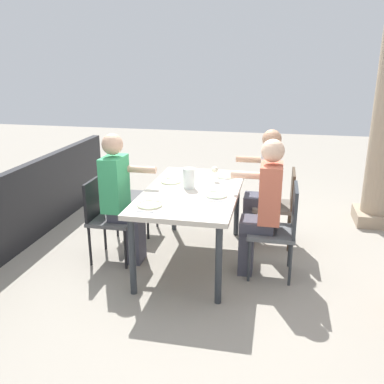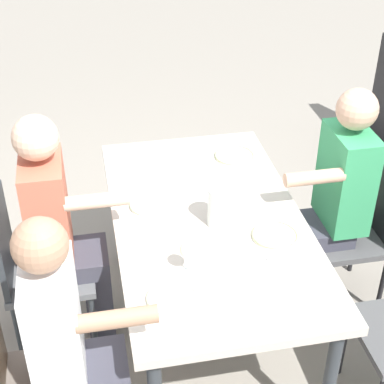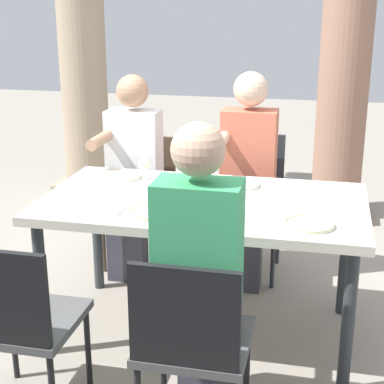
# 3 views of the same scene
# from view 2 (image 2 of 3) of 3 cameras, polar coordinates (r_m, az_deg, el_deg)

# --- Properties ---
(ground_plane) EXTENTS (16.00, 16.00, 0.00)m
(ground_plane) POSITION_cam_2_polar(r_m,az_deg,el_deg) (3.51, 1.36, -12.75)
(ground_plane) COLOR gray
(dining_table) EXTENTS (1.66, 0.93, 0.78)m
(dining_table) POSITION_cam_2_polar(r_m,az_deg,el_deg) (3.04, 1.54, -3.59)
(dining_table) COLOR beige
(dining_table) RESTS_ON ground
(chair_west_north) EXTENTS (0.44, 0.44, 0.86)m
(chair_west_north) POSITION_cam_2_polar(r_m,az_deg,el_deg) (2.71, -14.85, -16.82)
(chair_west_north) COLOR #6A6158
(chair_west_north) RESTS_ON ground
(chair_mid_north) EXTENTS (0.44, 0.44, 0.91)m
(chair_mid_north) POSITION_cam_2_polar(r_m,az_deg,el_deg) (3.23, -14.69, -6.51)
(chair_mid_north) COLOR #5B5E61
(chair_mid_north) RESTS_ON ground
(chair_mid_south) EXTENTS (0.44, 0.44, 0.86)m
(chair_mid_south) POSITION_cam_2_polar(r_m,az_deg,el_deg) (3.53, 15.15, -3.13)
(chair_mid_south) COLOR #4F4F50
(chair_mid_south) RESTS_ON ground
(diner_woman_green) EXTENTS (0.35, 0.50, 1.34)m
(diner_woman_green) POSITION_cam_2_polar(r_m,az_deg,el_deg) (3.09, -12.00, -3.33)
(diner_woman_green) COLOR #3F3F4C
(diner_woman_green) RESTS_ON ground
(diner_man_white) EXTENTS (0.35, 0.49, 1.34)m
(diner_man_white) POSITION_cam_2_polar(r_m,az_deg,el_deg) (3.33, 12.96, -0.55)
(diner_man_white) COLOR #3F3F4C
(diner_man_white) RESTS_ON ground
(diner_guest_third) EXTENTS (0.35, 0.49, 1.31)m
(diner_guest_third) POSITION_cam_2_polar(r_m,az_deg,el_deg) (2.54, -11.00, -13.63)
(diner_guest_third) COLOR #3F3F4C
(diner_guest_third) RESTS_ON ground
(plate_0) EXTENTS (0.21, 0.21, 0.02)m
(plate_0) POSITION_cam_2_polar(r_m,az_deg,el_deg) (2.56, -1.92, -9.89)
(plate_0) COLOR white
(plate_0) RESTS_ON dining_table
(wine_glass_0) EXTENTS (0.07, 0.07, 0.16)m
(wine_glass_0) POSITION_cam_2_polar(r_m,az_deg,el_deg) (2.62, -0.38, -5.52)
(wine_glass_0) COLOR white
(wine_glass_0) RESTS_ON dining_table
(fork_0) EXTENTS (0.02, 0.17, 0.01)m
(fork_0) POSITION_cam_2_polar(r_m,az_deg,el_deg) (2.45, -1.33, -12.36)
(fork_0) COLOR silver
(fork_0) RESTS_ON dining_table
(spoon_0) EXTENTS (0.03, 0.17, 0.01)m
(spoon_0) POSITION_cam_2_polar(r_m,az_deg,el_deg) (2.67, -2.45, -7.79)
(spoon_0) COLOR silver
(spoon_0) RESTS_ON dining_table
(plate_1) EXTENTS (0.22, 0.22, 0.02)m
(plate_1) POSITION_cam_2_polar(r_m,az_deg,el_deg) (2.90, 7.72, -4.05)
(plate_1) COLOR silver
(plate_1) RESTS_ON dining_table
(fork_1) EXTENTS (0.02, 0.17, 0.01)m
(fork_1) POSITION_cam_2_polar(r_m,az_deg,el_deg) (2.79, 8.64, -5.98)
(fork_1) COLOR silver
(fork_1) RESTS_ON dining_table
(spoon_1) EXTENTS (0.03, 0.17, 0.01)m
(spoon_1) POSITION_cam_2_polar(r_m,az_deg,el_deg) (3.02, 6.86, -2.43)
(spoon_1) COLOR silver
(spoon_1) RESTS_ON dining_table
(plate_2) EXTENTS (0.21, 0.21, 0.02)m
(plate_2) POSITION_cam_2_polar(r_m,az_deg,el_deg) (3.08, -3.93, -1.20)
(plate_2) COLOR white
(plate_2) RESTS_ON dining_table
(fork_2) EXTENTS (0.02, 0.17, 0.01)m
(fork_2) POSITION_cam_2_polar(r_m,az_deg,el_deg) (2.97, -3.53, -2.93)
(fork_2) COLOR silver
(fork_2) RESTS_ON dining_table
(spoon_2) EXTENTS (0.03, 0.17, 0.01)m
(spoon_2) POSITION_cam_2_polar(r_m,az_deg,el_deg) (3.21, -4.29, 0.22)
(spoon_2) COLOR silver
(spoon_2) RESTS_ON dining_table
(plate_3) EXTENTS (0.22, 0.22, 0.02)m
(plate_3) POSITION_cam_2_polar(r_m,az_deg,el_deg) (3.50, 3.97, 3.40)
(plate_3) COLOR silver
(plate_3) RESTS_ON dining_table
(fork_3) EXTENTS (0.03, 0.17, 0.01)m
(fork_3) POSITION_cam_2_polar(r_m,az_deg,el_deg) (3.38, 4.59, 2.05)
(fork_3) COLOR silver
(fork_3) RESTS_ON dining_table
(spoon_3) EXTENTS (0.02, 0.17, 0.01)m
(spoon_3) POSITION_cam_2_polar(r_m,az_deg,el_deg) (3.63, 3.37, 4.49)
(spoon_3) COLOR silver
(spoon_3) RESTS_ON dining_table
(water_pitcher) EXTENTS (0.12, 0.12, 0.21)m
(water_pitcher) POSITION_cam_2_polar(r_m,az_deg,el_deg) (2.91, 2.64, -1.52)
(water_pitcher) COLOR white
(water_pitcher) RESTS_ON dining_table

